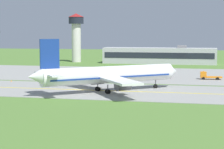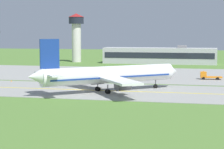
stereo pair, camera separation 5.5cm
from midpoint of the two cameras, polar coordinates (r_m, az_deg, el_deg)
ground_plane at (r=102.23m, az=-4.40°, el=-2.16°), size 500.00×500.00×0.00m
taxiway_strip at (r=102.23m, az=-4.40°, el=-2.13°), size 240.00×28.00×0.10m
apron_pad at (r=140.86m, az=4.56°, el=0.03°), size 140.00×52.00×0.10m
taxiway_centreline at (r=102.22m, az=-4.40°, el=-2.10°), size 220.00×0.60×0.01m
airplane_lead at (r=97.98m, az=-0.53°, el=-0.05°), size 32.54×29.77×12.70m
service_truck_fuel at (r=127.91m, az=12.98°, el=-0.17°), size 6.52×2.67×2.59m
service_truck_catering at (r=133.92m, az=6.48°, el=0.35°), size 5.57×5.81×2.60m
terminal_building at (r=191.23m, az=6.52°, el=2.58°), size 51.25×9.92×8.44m
control_tower at (r=201.31m, az=-4.95°, el=5.78°), size 7.60×7.60×23.40m
traffic_cone_near_edge at (r=122.34m, az=-13.68°, el=-0.86°), size 0.44×0.44×0.60m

